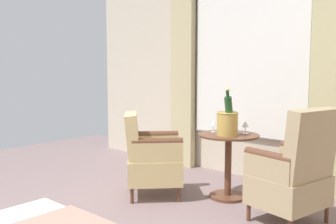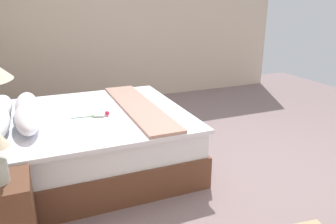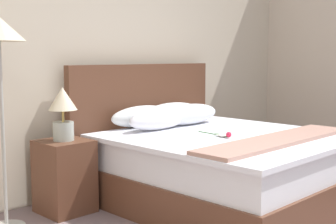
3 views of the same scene
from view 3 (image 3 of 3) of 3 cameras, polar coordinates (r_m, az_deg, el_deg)
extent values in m
cube|color=beige|center=(4.53, -11.70, 8.52)|extent=(6.63, 0.12, 2.93)
cube|color=brown|center=(4.29, 6.68, -8.83)|extent=(1.78, 2.01, 0.33)
cube|color=white|center=(4.22, 6.73, -4.95)|extent=(1.73, 1.95, 0.26)
cube|color=white|center=(4.15, 7.42, -3.03)|extent=(1.82, 1.89, 0.04)
cube|color=tan|center=(3.87, 13.23, -3.34)|extent=(1.78, 0.36, 0.03)
cube|color=brown|center=(4.87, -2.93, 0.51)|extent=(1.87, 0.08, 0.91)
ellipsoid|color=white|center=(4.59, -3.22, -0.50)|extent=(0.75, 0.24, 0.22)
ellipsoid|color=white|center=(4.88, 0.51, -0.05)|extent=(0.76, 0.26, 0.21)
ellipsoid|color=white|center=(4.41, -1.04, -0.83)|extent=(0.76, 0.26, 0.22)
ellipsoid|color=white|center=(4.71, 2.69, -0.26)|extent=(0.75, 0.25, 0.22)
cylinder|color=#2D6628|center=(4.10, 5.54, -2.69)|extent=(0.04, 0.37, 0.01)
sphere|color=#DB2342|center=(3.97, 7.42, -2.76)|extent=(0.05, 0.05, 0.05)
ellipsoid|color=#33702D|center=(4.07, 5.97, -2.66)|extent=(0.04, 0.05, 0.01)
cube|color=white|center=(4.04, 6.69, -2.81)|extent=(0.12, 0.13, 0.00)
cube|color=brown|center=(4.09, -12.49, -7.66)|extent=(0.40, 0.41, 0.62)
sphere|color=olive|center=(4.17, -10.07, -5.40)|extent=(0.02, 0.02, 0.02)
cylinder|color=#AFBBB1|center=(4.01, -12.63, -2.29)|extent=(0.17, 0.17, 0.16)
cylinder|color=tan|center=(3.99, -12.68, -0.47)|extent=(0.02, 0.02, 0.10)
cone|color=beige|center=(3.98, -12.73, 1.61)|extent=(0.24, 0.24, 0.19)
cylinder|color=#AFAFA7|center=(3.71, -19.48, -2.73)|extent=(0.03, 0.03, 1.40)
camera|label=1|loc=(4.76, 0.15, 6.75)|focal=40.00mm
camera|label=2|loc=(3.05, -47.94, 13.13)|focal=35.00mm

